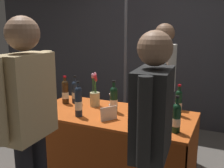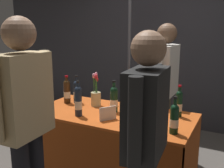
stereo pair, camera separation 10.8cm
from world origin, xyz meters
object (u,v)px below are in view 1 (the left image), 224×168
at_px(wine_glass_mid, 112,97).
at_px(vendor_presenter, 163,80).
at_px(booth_signpost, 126,47).
at_px(display_bottle_0, 65,91).
at_px(taster_foreground_right, 28,114).
at_px(wine_glass_near_vendor, 156,105).
at_px(tasting_table, 112,134).
at_px(flower_vase, 95,96).
at_px(featured_wine_bottle, 75,92).

relative_size(wine_glass_mid, vendor_presenter, 0.08).
bearing_deg(booth_signpost, wine_glass_mid, -76.83).
bearing_deg(display_bottle_0, taster_foreground_right, -68.01).
bearing_deg(display_bottle_0, booth_signpost, 75.65).
bearing_deg(wine_glass_near_vendor, wine_glass_mid, 168.76).
height_order(tasting_table, wine_glass_mid, wine_glass_mid).
xyz_separation_m(vendor_presenter, booth_signpost, (-0.68, 0.50, 0.33)).
xyz_separation_m(flower_vase, vendor_presenter, (0.61, 0.55, 0.13)).
xyz_separation_m(wine_glass_mid, vendor_presenter, (0.46, 0.44, 0.15)).
distance_m(display_bottle_0, flower_vase, 0.36).
distance_m(flower_vase, vendor_presenter, 0.83).
relative_size(display_bottle_0, wine_glass_mid, 2.41).
relative_size(tasting_table, featured_wine_bottle, 5.13).
distance_m(featured_wine_bottle, booth_signpost, 1.14).
bearing_deg(featured_wine_bottle, display_bottle_0, -144.17).
height_order(wine_glass_mid, taster_foreground_right, taster_foreground_right).
xyz_separation_m(display_bottle_0, vendor_presenter, (0.96, 0.60, 0.10)).
bearing_deg(wine_glass_near_vendor, vendor_presenter, 97.95).
bearing_deg(display_bottle_0, vendor_presenter, 32.18).
distance_m(featured_wine_bottle, vendor_presenter, 1.03).
height_order(tasting_table, featured_wine_bottle, featured_wine_bottle).
bearing_deg(tasting_table, taster_foreground_right, -102.65).
height_order(tasting_table, taster_foreground_right, taster_foreground_right).
xyz_separation_m(featured_wine_bottle, booth_signpost, (0.19, 1.04, 0.44)).
distance_m(wine_glass_near_vendor, flower_vase, 0.68).
height_order(featured_wine_bottle, taster_foreground_right, taster_foreground_right).
bearing_deg(display_bottle_0, featured_wine_bottle, 35.83).
relative_size(display_bottle_0, vendor_presenter, 0.19).
height_order(wine_glass_near_vendor, wine_glass_mid, wine_glass_near_vendor).
bearing_deg(flower_vase, booth_signpost, 93.72).
bearing_deg(wine_glass_near_vendor, taster_foreground_right, -119.96).
relative_size(tasting_table, taster_foreground_right, 0.97).
distance_m(wine_glass_mid, taster_foreground_right, 1.20).
distance_m(featured_wine_bottle, taster_foreground_right, 1.14).
bearing_deg(featured_wine_bottle, booth_signpost, 79.53).
relative_size(display_bottle_0, flower_vase, 0.84).
relative_size(display_bottle_0, booth_signpost, 0.15).
height_order(wine_glass_near_vendor, flower_vase, flower_vase).
xyz_separation_m(wine_glass_mid, flower_vase, (-0.15, -0.11, 0.02)).
bearing_deg(wine_glass_mid, vendor_presenter, 43.91).
bearing_deg(tasting_table, flower_vase, 153.23).
relative_size(vendor_presenter, taster_foreground_right, 0.98).
relative_size(taster_foreground_right, booth_signpost, 0.77).
distance_m(tasting_table, flower_vase, 0.45).
distance_m(featured_wine_bottle, wine_glass_near_vendor, 0.95).
xyz_separation_m(tasting_table, vendor_presenter, (0.34, 0.69, 0.47)).
distance_m(display_bottle_0, vendor_presenter, 1.14).
distance_m(wine_glass_near_vendor, vendor_presenter, 0.57).
distance_m(tasting_table, featured_wine_bottle, 0.66).
height_order(tasting_table, wine_glass_near_vendor, wine_glass_near_vendor).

